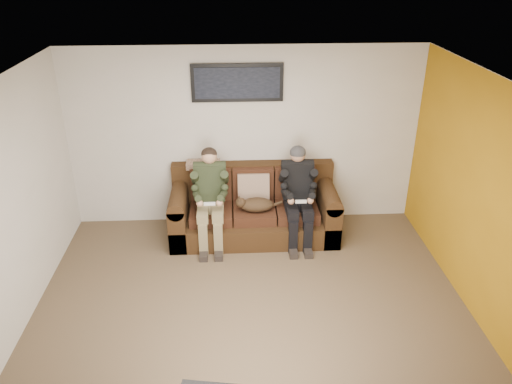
{
  "coord_description": "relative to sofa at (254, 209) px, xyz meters",
  "views": [
    {
      "loc": [
        -0.19,
        -4.47,
        3.75
      ],
      "look_at": [
        0.11,
        1.2,
        0.95
      ],
      "focal_mm": 35.0,
      "sensor_mm": 36.0,
      "label": 1
    }
  ],
  "objects": [
    {
      "name": "person_left",
      "position": [
        -0.6,
        -0.2,
        0.39
      ],
      "size": [
        0.51,
        0.87,
        1.32
      ],
      "color": "#887A55",
      "rests_on": "sofa"
    },
    {
      "name": "sofa",
      "position": [
        0.0,
        0.0,
        0.0
      ],
      "size": [
        2.33,
        1.01,
        0.95
      ],
      "color": "#372210",
      "rests_on": "ground"
    },
    {
      "name": "wall_left",
      "position": [
        -2.61,
        -1.83,
        0.94
      ],
      "size": [
        0.0,
        4.5,
        4.5
      ],
      "primitive_type": "plane",
      "rotation": [
        1.57,
        0.0,
        1.57
      ],
      "color": "beige",
      "rests_on": "ground"
    },
    {
      "name": "ceiling",
      "position": [
        -0.11,
        -1.83,
        2.24
      ],
      "size": [
        5.0,
        5.0,
        0.0
      ],
      "primitive_type": "plane",
      "rotation": [
        3.14,
        0.0,
        0.0
      ],
      "color": "silver",
      "rests_on": "ground"
    },
    {
      "name": "throw_blanket",
      "position": [
        -0.71,
        0.29,
        0.59
      ],
      "size": [
        0.48,
        0.23,
        0.08
      ],
      "primitive_type": "cube",
      "color": "tan",
      "rests_on": "sofa"
    },
    {
      "name": "accent_wall_right",
      "position": [
        2.38,
        -1.83,
        0.94
      ],
      "size": [
        0.0,
        4.5,
        4.5
      ],
      "primitive_type": "plane",
      "rotation": [
        1.57,
        0.0,
        -1.57
      ],
      "color": "#AB7711",
      "rests_on": "ground"
    },
    {
      "name": "cat",
      "position": [
        0.01,
        -0.25,
        0.21
      ],
      "size": [
        0.66,
        0.26,
        0.24
      ],
      "color": "#49321C",
      "rests_on": "sofa"
    },
    {
      "name": "wall_right",
      "position": [
        2.39,
        -1.83,
        0.94
      ],
      "size": [
        0.0,
        4.5,
        4.5
      ],
      "primitive_type": "plane",
      "rotation": [
        1.57,
        0.0,
        -1.57
      ],
      "color": "beige",
      "rests_on": "ground"
    },
    {
      "name": "wall_back",
      "position": [
        -0.11,
        0.42,
        0.94
      ],
      "size": [
        5.0,
        0.0,
        5.0
      ],
      "primitive_type": "plane",
      "rotation": [
        1.57,
        0.0,
        0.0
      ],
      "color": "beige",
      "rests_on": "ground"
    },
    {
      "name": "throw_pillow",
      "position": [
        0.0,
        0.04,
        0.32
      ],
      "size": [
        0.45,
        0.21,
        0.44
      ],
      "primitive_type": "cube",
      "rotation": [
        -0.21,
        0.0,
        0.0
      ],
      "color": "#957861",
      "rests_on": "sofa"
    },
    {
      "name": "floor",
      "position": [
        -0.11,
        -1.83,
        -0.36
      ],
      "size": [
        5.0,
        5.0,
        0.0
      ],
      "primitive_type": "plane",
      "color": "brown",
      "rests_on": "ground"
    },
    {
      "name": "framed_poster",
      "position": [
        -0.2,
        0.38,
        1.74
      ],
      "size": [
        1.25,
        0.05,
        0.52
      ],
      "color": "black",
      "rests_on": "wall_back"
    },
    {
      "name": "person_right",
      "position": [
        0.6,
        -0.2,
        0.39
      ],
      "size": [
        0.51,
        0.86,
        1.33
      ],
      "color": "black",
      "rests_on": "sofa"
    }
  ]
}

